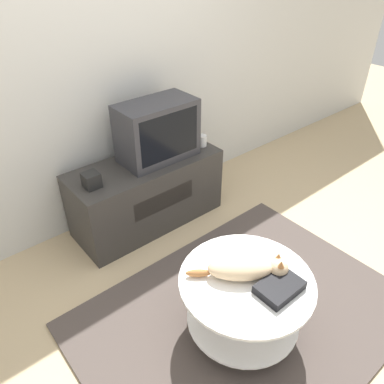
{
  "coord_description": "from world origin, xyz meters",
  "views": [
    {
      "loc": [
        -1.21,
        -0.95,
        1.97
      ],
      "look_at": [
        0.06,
        0.59,
        0.61
      ],
      "focal_mm": 35.0,
      "sensor_mm": 36.0,
      "label": 1
    }
  ],
  "objects_px": {
    "tv": "(157,131)",
    "cat": "(245,268)",
    "speaker": "(91,180)",
    "dvd_box": "(280,287)"
  },
  "relations": [
    {
      "from": "tv",
      "to": "cat",
      "type": "height_order",
      "value": "tv"
    },
    {
      "from": "tv",
      "to": "speaker",
      "type": "xyz_separation_m",
      "value": [
        -0.59,
        -0.05,
        -0.17
      ]
    },
    {
      "from": "speaker",
      "to": "dvd_box",
      "type": "distance_m",
      "value": 1.41
    },
    {
      "from": "tv",
      "to": "dvd_box",
      "type": "relative_size",
      "value": 2.43
    },
    {
      "from": "cat",
      "to": "dvd_box",
      "type": "bearing_deg",
      "value": -33.4
    },
    {
      "from": "dvd_box",
      "to": "cat",
      "type": "xyz_separation_m",
      "value": [
        -0.06,
        0.19,
        0.03
      ]
    },
    {
      "from": "tv",
      "to": "cat",
      "type": "distance_m",
      "value": 1.28
    },
    {
      "from": "speaker",
      "to": "cat",
      "type": "distance_m",
      "value": 1.21
    },
    {
      "from": "tv",
      "to": "dvd_box",
      "type": "bearing_deg",
      "value": -99.83
    },
    {
      "from": "tv",
      "to": "speaker",
      "type": "height_order",
      "value": "tv"
    }
  ]
}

